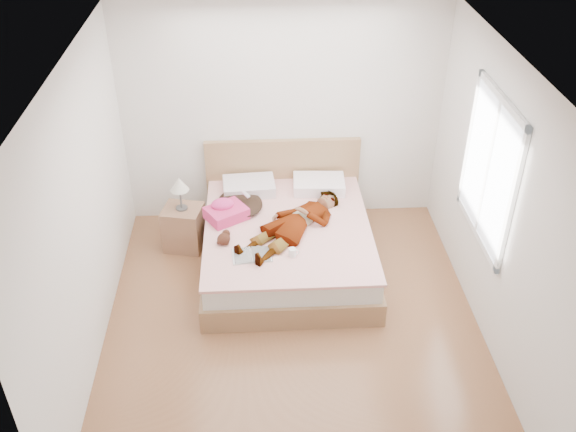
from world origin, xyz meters
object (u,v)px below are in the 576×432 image
object	(u,v)px
magazine	(252,255)
plush_toy	(224,238)
coffee_mug	(293,252)
bed	(287,239)
towel	(225,211)
phone	(246,194)
woman	(294,220)
nightstand	(184,224)

from	to	relation	value
magazine	plush_toy	bearing A→B (deg)	139.25
magazine	coffee_mug	xyz separation A→B (m)	(0.40, -0.02, 0.03)
bed	towel	distance (m)	0.73
towel	coffee_mug	size ratio (longest dim) A/B	4.73
phone	coffee_mug	size ratio (longest dim) A/B	0.89
woman	bed	xyz separation A→B (m)	(-0.07, 0.13, -0.34)
phone	nightstand	xyz separation A→B (m)	(-0.71, 0.04, -0.40)
bed	towel	world-z (taller)	bed
woman	bed	world-z (taller)	bed
bed	towel	xyz separation A→B (m)	(-0.65, 0.10, 0.32)
towel	nightstand	xyz separation A→B (m)	(-0.49, 0.21, -0.30)
coffee_mug	plush_toy	world-z (taller)	plush_toy
bed	nightstand	xyz separation A→B (m)	(-1.14, 0.31, 0.02)
towel	magazine	distance (m)	0.75
nightstand	phone	bearing A→B (deg)	-3.49
woman	towel	size ratio (longest dim) A/B	2.87
bed	plush_toy	world-z (taller)	bed
woman	phone	xyz separation A→B (m)	(-0.50, 0.40, 0.08)
bed	coffee_mug	distance (m)	0.67
woman	plush_toy	distance (m)	0.76
woman	phone	distance (m)	0.65
phone	nightstand	world-z (taller)	nightstand
magazine	nightstand	bearing A→B (deg)	130.08
bed	coffee_mug	xyz separation A→B (m)	(0.02, -0.61, 0.28)
woman	coffee_mug	size ratio (longest dim) A/B	13.58
phone	nightstand	size ratio (longest dim) A/B	0.11
plush_toy	nightstand	world-z (taller)	nightstand
coffee_mug	magazine	bearing A→B (deg)	177.21
woman	magazine	size ratio (longest dim) A/B	3.61
phone	bed	distance (m)	0.66
plush_toy	nightstand	bearing A→B (deg)	126.04
phone	nightstand	distance (m)	0.82
woman	nightstand	size ratio (longest dim) A/B	1.65
bed	coffee_mug	bearing A→B (deg)	-87.91
magazine	coffee_mug	world-z (taller)	coffee_mug
coffee_mug	woman	bearing A→B (deg)	84.22
coffee_mug	nightstand	world-z (taller)	nightstand
bed	plush_toy	distance (m)	0.80
woman	magazine	bearing A→B (deg)	-92.11
magazine	plush_toy	size ratio (longest dim) A/B	1.86
phone	towel	bearing A→B (deg)	169.61
woman	towel	xyz separation A→B (m)	(-0.72, 0.23, -0.02)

